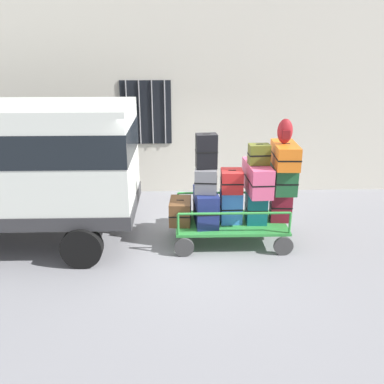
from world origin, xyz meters
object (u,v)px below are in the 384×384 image
Objects in this scene: luggage_cart at (230,225)px; suitcase_right_top at (285,155)px; suitcase_midleft_top at (206,151)px; suitcase_midright_middle at (257,178)px; suitcase_right_bottom at (281,206)px; suitcase_midright_top at (259,154)px; backpack at (285,131)px; suitcase_midright_bottom at (256,207)px; suitcase_left_bottom at (180,211)px; suitcase_center_bottom at (231,207)px; suitcase_right_middle at (283,179)px; suitcase_midleft_bottom at (206,207)px; van at (4,161)px; suitcase_center_middle at (232,181)px; suitcase_midleft_middle at (206,180)px.

luggage_cart is 1.65m from suitcase_right_top.
suitcase_midleft_top is 1.42m from suitcase_right_top.
suitcase_right_bottom is (0.47, -0.00, -0.56)m from suitcase_midright_middle.
suitcase_midleft_top reaches higher than suitcase_midright_top.
backpack reaches higher than suitcase_midright_top.
suitcase_midright_middle reaches higher than suitcase_midright_bottom.
suitcase_center_bottom reaches higher than suitcase_left_bottom.
backpack is at bearing -154.20° from suitcase_right_middle.
suitcase_midright_middle is at bearing 176.28° from suitcase_right_middle.
suitcase_midright_middle is at bearing 3.40° from suitcase_midleft_bottom.
suitcase_right_middle is at bearing 0.52° from suitcase_center_bottom.
suitcase_midleft_bottom is at bearing -178.64° from suitcase_midright_bottom.
suitcase_right_middle is at bearing -3.72° from suitcase_midright_middle.
van is at bearing 179.11° from suitcase_midleft_bottom.
suitcase_center_bottom is 1.37× the size of suitcase_center_middle.
van is at bearing 179.42° from suitcase_midright_top.
van is 4.54m from suitcase_midright_top.
backpack is (1.38, 0.01, 1.41)m from suitcase_midleft_bottom.
suitcase_midright_middle is (0.47, 0.04, 0.92)m from luggage_cart.
suitcase_midright_bottom is (0.94, 0.04, -1.09)m from suitcase_midleft_top.
suitcase_midleft_top is 1.05× the size of suitcase_midright_bottom.
suitcase_midleft_middle is 1.52m from suitcase_right_bottom.
suitcase_midleft_middle reaches higher than suitcase_midleft_bottom.
suitcase_midleft_middle is 0.86× the size of suitcase_right_bottom.
suitcase_right_top is (0.94, 0.01, 1.35)m from luggage_cart.
suitcase_midleft_middle reaches higher than suitcase_right_bottom.
suitcase_midright_top is at bearing 179.79° from backpack.
suitcase_midleft_top reaches higher than suitcase_center_middle.
suitcase_midright_middle is at bearing 90.00° from suitcase_midright_bottom.
suitcase_right_bottom is 1.37× the size of backpack.
suitcase_left_bottom is at bearing 178.68° from luggage_cart.
suitcase_midright_bottom is 1.10m from suitcase_right_top.
suitcase_right_middle is (0.47, 0.00, 0.55)m from suitcase_midright_bottom.
suitcase_midright_middle is (0.94, 0.06, 0.54)m from suitcase_midleft_bottom.
suitcase_midright_middle is at bearing 179.93° from suitcase_right_bottom.
suitcase_center_middle is 1.28m from backpack.
van is at bearing 178.84° from suitcase_midleft_top.
suitcase_right_bottom is (1.89, 0.02, 0.08)m from suitcase_left_bottom.
suitcase_midleft_top reaches higher than suitcase_center_bottom.
suitcase_midleft_bottom is at bearing -177.83° from luggage_cart.
suitcase_midleft_top is 0.60× the size of suitcase_midright_middle.
backpack is (0.44, -0.05, 0.86)m from suitcase_midright_middle.
suitcase_midleft_bottom is 1.40× the size of suitcase_right_bottom.
suitcase_midleft_top reaches higher than suitcase_midleft_middle.
suitcase_midright_top is at bearing 1.36° from suitcase_midleft_middle.
suitcase_midleft_middle is at bearing -179.13° from backpack.
suitcase_midright_middle is (0.94, 0.07, 0.01)m from suitcase_midleft_middle.
van is 7.66× the size of suitcase_right_bottom.
suitcase_midleft_bottom is at bearing 90.00° from suitcase_midleft_top.
suitcase_right_middle is at bearing -0.35° from van.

